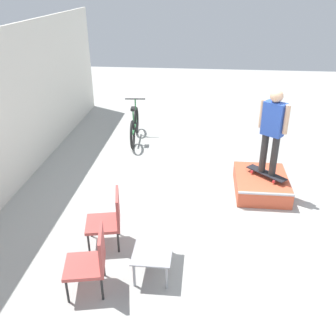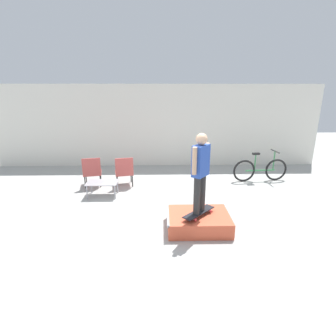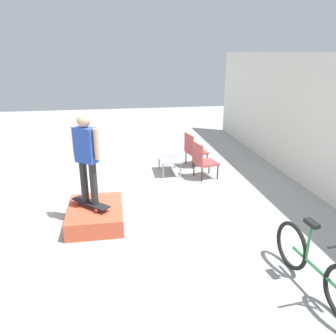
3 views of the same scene
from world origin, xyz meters
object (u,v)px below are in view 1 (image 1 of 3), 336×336
(skateboard_on_ramp, at_px, (266,173))
(person_skater, at_px, (273,126))
(patio_chair_left, at_px, (92,259))
(patio_chair_right, at_px, (109,218))
(bicycle, at_px, (135,126))
(coffee_table, at_px, (154,249))
(skate_ramp_box, at_px, (261,184))

(skateboard_on_ramp, relative_size, person_skater, 0.45)
(patio_chair_left, relative_size, patio_chair_right, 1.00)
(patio_chair_right, relative_size, bicycle, 0.52)
(skateboard_on_ramp, bearing_deg, patio_chair_left, 92.25)
(person_skater, distance_m, coffee_table, 3.19)
(skate_ramp_box, distance_m, patio_chair_right, 3.19)
(skate_ramp_box, height_order, coffee_table, coffee_table)
(person_skater, bearing_deg, patio_chair_left, 84.95)
(coffee_table, distance_m, patio_chair_left, 0.89)
(coffee_table, bearing_deg, skateboard_on_ramp, -38.11)
(patio_chair_right, bearing_deg, skate_ramp_box, 114.36)
(skateboard_on_ramp, relative_size, coffee_table, 0.87)
(skateboard_on_ramp, xyz_separation_m, coffee_table, (-2.38, 1.87, -0.05))
(person_skater, distance_m, patio_chair_right, 3.34)
(skateboard_on_ramp, relative_size, bicycle, 0.42)
(coffee_table, bearing_deg, person_skater, -38.11)
(skate_ramp_box, xyz_separation_m, coffee_table, (-2.39, 1.79, 0.19))
(bicycle, bearing_deg, skate_ramp_box, -133.71)
(skateboard_on_ramp, distance_m, coffee_table, 3.03)
(bicycle, bearing_deg, skateboard_on_ramp, -133.04)
(skate_ramp_box, height_order, patio_chair_left, patio_chair_left)
(patio_chair_left, distance_m, patio_chair_right, 0.95)
(coffee_table, bearing_deg, bicycle, 13.35)
(skateboard_on_ramp, xyz_separation_m, patio_chair_right, (-1.89, 2.62, 0.09))
(person_skater, xyz_separation_m, coffee_table, (-2.38, 1.87, -1.01))
(patio_chair_left, height_order, patio_chair_right, same)
(skateboard_on_ramp, height_order, person_skater, person_skater)
(skate_ramp_box, bearing_deg, bicycle, 51.14)
(skateboard_on_ramp, height_order, coffee_table, skateboard_on_ramp)
(patio_chair_left, bearing_deg, skate_ramp_box, 126.50)
(skate_ramp_box, distance_m, skateboard_on_ramp, 0.25)
(skate_ramp_box, height_order, skateboard_on_ramp, skateboard_on_ramp)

